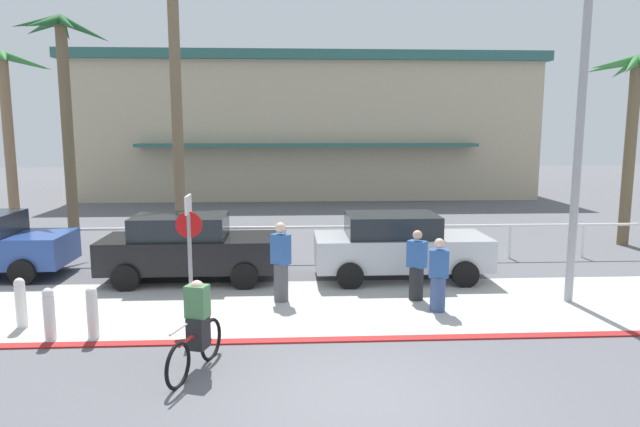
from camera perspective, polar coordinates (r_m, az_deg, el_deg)
name	(u,v)px	position (r m, az deg, el deg)	size (l,w,h in m)	color
ground_plane	(321,250)	(18.06, 0.06, -3.69)	(80.00, 80.00, 0.00)	#5B5B60
sidewalk_strip	(335,306)	(12.47, 1.55, -9.32)	(44.00, 4.00, 0.02)	beige
curb_paint	(344,339)	(10.59, 2.45, -12.62)	(44.00, 0.24, 0.03)	maroon
building_backdrop	(305,127)	(35.30, -1.53, 8.75)	(25.53, 12.76, 7.84)	#BCAD8E
rail_fence	(323,233)	(16.43, 0.35, -1.95)	(24.61, 0.08, 1.04)	white
stop_sign_bike_lane	(189,240)	(11.37, -13.09, -2.62)	(0.52, 0.56, 2.56)	gray
bollard_1	(92,312)	(11.26, -22.04, -9.24)	(0.20, 0.20, 1.00)	white
bollard_2	(49,314)	(11.48, -25.72, -9.13)	(0.20, 0.20, 1.00)	white
bollard_3	(21,302)	(12.46, -28.03, -7.94)	(0.20, 0.20, 1.00)	white
streetlight_curb	(587,108)	(13.18, 25.40, 9.66)	(0.24, 2.54, 7.50)	#9EA0A5
palm_tree_0	(6,100)	(22.95, -29.19, 10.01)	(3.30, 3.27, 6.53)	#846B4C
palm_tree_1	(64,76)	(20.49, -24.50, 12.53)	(2.74, 3.66, 7.44)	brown
palm_tree_2	(175,45)	(19.64, -14.51, 16.19)	(3.02, 2.94, 9.35)	#756047
palm_tree_3	(636,100)	(21.09, 29.33, 10.02)	(3.47, 2.87, 6.18)	brown
car_black_1	(189,247)	(14.67, -13.14, -3.33)	(4.40, 2.02, 1.69)	black
car_silver_2	(399,246)	(14.60, 7.97, -3.23)	(4.40, 2.02, 1.69)	#B2B7BC
cyclist_red_0	(197,328)	(9.36, -12.36, -11.29)	(0.63, 1.75, 1.50)	black
pedestrian_0	(281,265)	(12.59, -3.98, -5.22)	(0.47, 0.46, 1.80)	#4C4C51
pedestrian_1	(417,268)	(12.87, 9.75, -5.50)	(0.48, 0.45, 1.61)	#232326
pedestrian_2	(438,278)	(12.16, 11.88, -6.46)	(0.44, 0.38, 1.59)	#384C7A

